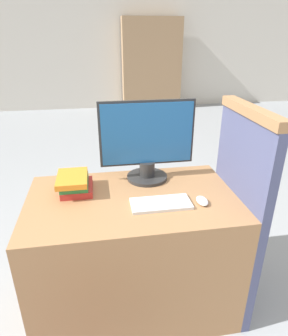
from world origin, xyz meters
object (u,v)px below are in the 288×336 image
monitor (147,142)px  book_stack (75,183)px  keyboard (161,204)px  mouse (202,201)px

monitor → book_stack: 0.48m
monitor → keyboard: 0.40m
mouse → keyboard: bearing=175.5°
monitor → keyboard: bearing=-86.9°
keyboard → book_stack: bearing=153.6°
mouse → book_stack: bearing=160.3°
book_stack → monitor: bearing=13.2°
mouse → book_stack: 0.71m
monitor → mouse: (0.24, -0.34, -0.22)m
keyboard → book_stack: book_stack is taller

